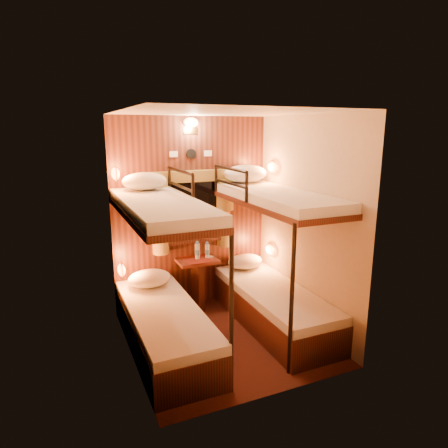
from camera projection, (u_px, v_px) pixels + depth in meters
name	position (u px, v px, depth m)	size (l,w,h in m)	color
floor	(224.00, 338.00, 4.39)	(2.10, 2.10, 0.00)	#3B1410
ceiling	(225.00, 112.00, 3.84)	(2.10, 2.10, 0.00)	silver
wall_back	(191.00, 214.00, 5.05)	(2.40, 2.40, 0.00)	#C6B293
wall_front	(277.00, 263.00, 3.18)	(2.40, 2.40, 0.00)	#C6B293
wall_left	(127.00, 243.00, 3.73)	(2.40, 2.40, 0.00)	#C6B293
wall_right	(306.00, 224.00, 4.50)	(2.40, 2.40, 0.00)	#C6B293
back_panel	(192.00, 214.00, 5.04)	(2.00, 0.03, 2.40)	black
bunk_left	(164.00, 298.00, 4.07)	(0.72, 1.90, 1.82)	black
bunk_right	(274.00, 280.00, 4.58)	(0.72, 1.90, 1.82)	black
window	(193.00, 216.00, 5.01)	(1.00, 0.12, 0.79)	black
curtains	(193.00, 210.00, 4.97)	(1.10, 0.22, 1.00)	olive
back_fixtures	(191.00, 129.00, 4.77)	(0.54, 0.09, 0.48)	black
reading_lamps	(201.00, 216.00, 4.73)	(2.00, 0.20, 1.25)	orange
table	(198.00, 277.00, 5.05)	(0.50, 0.34, 0.66)	#592114
bottle_left	(197.00, 251.00, 5.00)	(0.07, 0.07, 0.23)	#99BFE5
bottle_right	(207.00, 251.00, 5.04)	(0.06, 0.06, 0.21)	#99BFE5
sachet_a	(210.00, 256.00, 5.11)	(0.08, 0.06, 0.01)	silver
sachet_b	(198.00, 259.00, 5.02)	(0.07, 0.05, 0.00)	silver
pillow_lower_left	(149.00, 278.00, 4.63)	(0.50, 0.36, 0.20)	white
pillow_lower_right	(245.00, 261.00, 5.24)	(0.47, 0.33, 0.18)	white
pillow_upper_left	(145.00, 181.00, 4.39)	(0.49, 0.35, 0.19)	white
pillow_upper_right	(245.00, 174.00, 5.00)	(0.56, 0.40, 0.22)	white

